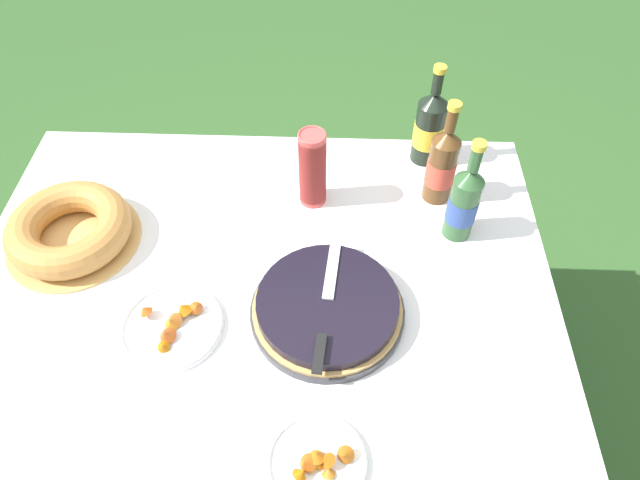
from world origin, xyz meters
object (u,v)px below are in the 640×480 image
object	(u,v)px
cider_bottle_green	(464,202)
cup_stack	(313,169)
bundt_cake	(69,229)
snack_plate_left	(317,462)
cider_bottle_amber	(442,165)
serving_knife	(326,310)
snack_plate_near	(172,325)
juice_bottle_red	(429,127)
berry_tart	(327,307)

from	to	relation	value
cider_bottle_green	cup_stack	bearing A→B (deg)	164.49
bundt_cake	snack_plate_left	distance (m)	0.85
snack_plate_left	cider_bottle_amber	bearing A→B (deg)	68.14
serving_knife	cup_stack	distance (m)	0.41
serving_knife	snack_plate_left	world-z (taller)	serving_knife
serving_knife	snack_plate_left	xyz separation A→B (m)	(-0.01, -0.32, -0.05)
snack_plate_near	juice_bottle_red	bearing A→B (deg)	44.23
bundt_cake	berry_tart	bearing A→B (deg)	-16.91
cup_stack	snack_plate_near	distance (m)	0.53
cider_bottle_green	juice_bottle_red	bearing A→B (deg)	101.58
cider_bottle_green	snack_plate_near	world-z (taller)	cider_bottle_green
serving_knife	snack_plate_near	size ratio (longest dim) A/B	1.60
serving_knife	cider_bottle_amber	distance (m)	0.52
juice_bottle_red	cider_bottle_amber	bearing A→B (deg)	-83.40
serving_knife	berry_tart	bearing A→B (deg)	-0.00
serving_knife	bundt_cake	world-z (taller)	bundt_cake
serving_knife	bundt_cake	distance (m)	0.69
bundt_cake	snack_plate_left	world-z (taller)	bundt_cake
serving_knife	cider_bottle_amber	bearing A→B (deg)	-28.93
serving_knife	cider_bottle_green	world-z (taller)	cider_bottle_green
cider_bottle_green	snack_plate_near	distance (m)	0.76
cup_stack	snack_plate_near	xyz separation A→B (m)	(-0.30, -0.42, -0.10)
serving_knife	cup_stack	xyz separation A→B (m)	(-0.05, 0.40, 0.05)
berry_tart	cup_stack	distance (m)	0.38
cider_bottle_green	snack_plate_left	bearing A→B (deg)	-119.01
cider_bottle_amber	snack_plate_near	bearing A→B (deg)	-145.03
snack_plate_near	snack_plate_left	size ratio (longest dim) A/B	1.19
snack_plate_near	bundt_cake	bearing A→B (deg)	140.81
cider_bottle_amber	cup_stack	bearing A→B (deg)	-175.54
cider_bottle_green	cider_bottle_amber	distance (m)	0.14
serving_knife	snack_plate_left	bearing A→B (deg)	-176.03
cup_stack	cider_bottle_amber	world-z (taller)	cider_bottle_amber
berry_tart	snack_plate_left	distance (m)	0.34
cider_bottle_green	snack_plate_near	bearing A→B (deg)	-155.10
snack_plate_left	snack_plate_near	bearing A→B (deg)	139.23
snack_plate_near	snack_plate_left	world-z (taller)	snack_plate_left
bundt_cake	snack_plate_near	bearing A→B (deg)	-39.19
bundt_cake	cider_bottle_green	distance (m)	0.99
bundt_cake	cup_stack	world-z (taller)	cup_stack
bundt_cake	snack_plate_left	size ratio (longest dim) A/B	1.72
cider_bottle_green	cider_bottle_amber	size ratio (longest dim) A/B	0.97
cider_bottle_green	juice_bottle_red	world-z (taller)	juice_bottle_red
cider_bottle_green	bundt_cake	bearing A→B (deg)	-176.18
berry_tart	snack_plate_near	distance (m)	0.36
juice_bottle_red	snack_plate_near	distance (m)	0.87
juice_bottle_red	snack_plate_near	xyz separation A→B (m)	(-0.62, -0.60, -0.10)
serving_knife	snack_plate_left	distance (m)	0.32
cup_stack	snack_plate_left	xyz separation A→B (m)	(0.04, -0.71, -0.10)
juice_bottle_red	snack_plate_left	bearing A→B (deg)	-107.26
cider_bottle_green	snack_plate_near	xyz separation A→B (m)	(-0.68, -0.32, -0.10)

